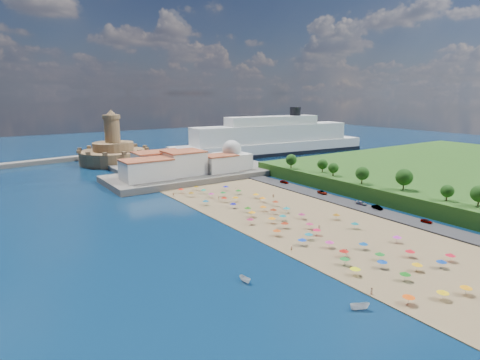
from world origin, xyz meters
TOP-DOWN VIEW (x-y plane):
  - ground at (0.00, 0.00)m, footprint 700.00×700.00m
  - terrace at (10.00, 73.00)m, footprint 90.00×36.00m
  - jetty at (-12.00, 108.00)m, footprint 18.00×70.00m
  - waterfront_buildings at (-3.05, 73.64)m, footprint 57.00×29.00m
  - domed_building at (30.00, 71.00)m, footprint 16.00×16.00m
  - fortress at (-12.00, 138.00)m, footprint 40.00×40.00m
  - cruise_ship at (91.68, 114.04)m, footprint 149.44×34.30m
  - beach_parasols at (-1.18, -11.12)m, footprint 32.47×117.12m
  - beachgoers at (-0.13, 0.66)m, footprint 34.34×99.84m
  - moored_boats at (-29.19, -48.48)m, footprint 14.77×25.94m
  - parked_cars at (36.00, 0.84)m, footprint 2.66×75.00m
  - hillside_trees at (48.67, -10.37)m, footprint 11.10×107.08m

SIDE VIEW (x-z plane):
  - ground at x=0.00m, z-range 0.00..0.00m
  - moored_boats at x=-29.19m, z-range -0.03..1.48m
  - beachgoers at x=-0.13m, z-range 0.20..1.96m
  - jetty at x=-12.00m, z-range 0.00..2.40m
  - parked_cars at x=36.00m, z-range 0.65..2.09m
  - terrace at x=10.00m, z-range 0.00..3.00m
  - beach_parasols at x=-1.18m, z-range 1.05..3.25m
  - fortress at x=-12.00m, z-range -9.52..22.88m
  - waterfront_buildings at x=-3.05m, z-range 2.38..13.38m
  - domed_building at x=30.00m, z-range 1.47..16.47m
  - cruise_ship at x=91.68m, z-range -6.60..25.77m
  - hillside_trees at x=48.67m, z-range 6.13..14.28m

